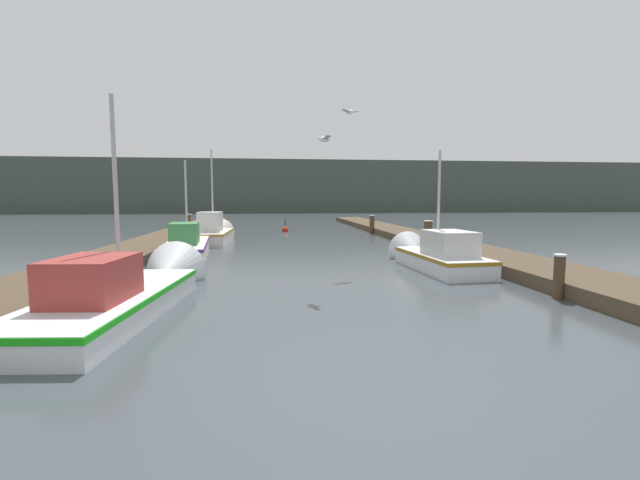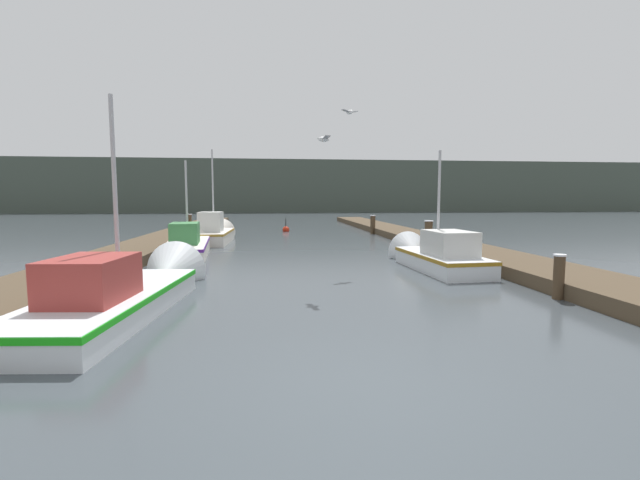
% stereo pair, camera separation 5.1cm
% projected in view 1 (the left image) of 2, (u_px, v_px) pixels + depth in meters
% --- Properties ---
extents(ground_plane, '(200.00, 200.00, 0.00)m').
position_uv_depth(ground_plane, '(372.00, 393.00, 4.79)').
color(ground_plane, '#3D4449').
extents(dock_left, '(2.25, 40.00, 0.35)m').
position_uv_depth(dock_left, '(160.00, 241.00, 19.88)').
color(dock_left, '#4C3D2B').
rests_on(dock_left, ground_plane).
extents(dock_right, '(2.25, 40.00, 0.35)m').
position_uv_depth(dock_right, '(419.00, 238.00, 21.30)').
color(dock_right, '#4C3D2B').
rests_on(dock_right, ground_plane).
extents(distant_shore_ridge, '(120.00, 16.00, 7.84)m').
position_uv_depth(distant_shore_ridge, '(277.00, 187.00, 70.34)').
color(distant_shore_ridge, '#424C42').
rests_on(distant_shore_ridge, ground_plane).
extents(fishing_boat_0, '(2.24, 6.38, 4.61)m').
position_uv_depth(fishing_boat_0, '(133.00, 288.00, 8.69)').
color(fishing_boat_0, silver).
rests_on(fishing_boat_0, ground_plane).
extents(fishing_boat_1, '(1.75, 4.77, 4.04)m').
position_uv_depth(fishing_boat_1, '(434.00, 255.00, 13.35)').
color(fishing_boat_1, silver).
rests_on(fishing_boat_1, ground_plane).
extents(fishing_boat_2, '(2.06, 6.29, 4.02)m').
position_uv_depth(fishing_boat_2, '(188.00, 244.00, 16.70)').
color(fishing_boat_2, silver).
rests_on(fishing_boat_2, ground_plane).
extents(fishing_boat_3, '(1.70, 5.02, 4.94)m').
position_uv_depth(fishing_boat_3, '(214.00, 233.00, 21.15)').
color(fishing_boat_3, silver).
rests_on(fishing_boat_3, ground_plane).
extents(mooring_piling_0, '(0.26, 0.26, 0.97)m').
position_uv_depth(mooring_piling_0, '(559.00, 276.00, 9.20)').
color(mooring_piling_0, '#473523').
rests_on(mooring_piling_0, ground_plane).
extents(mooring_piling_1, '(0.34, 0.34, 1.12)m').
position_uv_depth(mooring_piling_1, '(372.00, 224.00, 26.06)').
color(mooring_piling_1, '#473523').
rests_on(mooring_piling_1, ground_plane).
extents(mooring_piling_2, '(0.36, 0.36, 1.27)m').
position_uv_depth(mooring_piling_2, '(428.00, 236.00, 17.24)').
color(mooring_piling_2, '#473523').
rests_on(mooring_piling_2, ground_plane).
extents(mooring_piling_3, '(0.24, 0.24, 1.41)m').
position_uv_depth(mooring_piling_3, '(189.00, 228.00, 20.56)').
color(mooring_piling_3, '#473523').
rests_on(mooring_piling_3, ground_plane).
extents(channel_buoy, '(0.44, 0.44, 0.94)m').
position_uv_depth(channel_buoy, '(285.00, 230.00, 27.70)').
color(channel_buoy, red).
rests_on(channel_buoy, ground_plane).
extents(seagull_lead, '(0.54, 0.35, 0.12)m').
position_uv_depth(seagull_lead, '(350.00, 112.00, 12.85)').
color(seagull_lead, white).
extents(seagull_1, '(0.31, 0.56, 0.12)m').
position_uv_depth(seagull_1, '(324.00, 139.00, 10.02)').
color(seagull_1, white).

